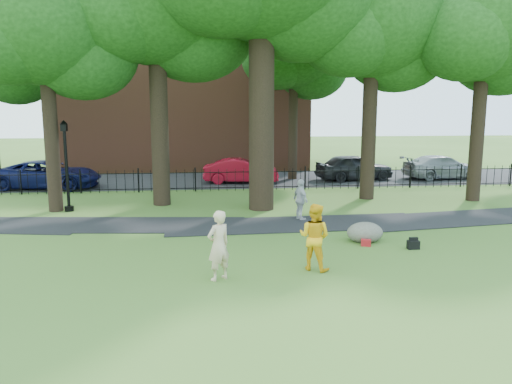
{
  "coord_description": "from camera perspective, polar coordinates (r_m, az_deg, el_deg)",
  "views": [
    {
      "loc": [
        -2.5,
        -14.7,
        4.53
      ],
      "look_at": [
        -0.76,
        2.0,
        1.64
      ],
      "focal_mm": 35.0,
      "sensor_mm": 36.0,
      "label": 1
    }
  ],
  "objects": [
    {
      "name": "tree_row",
      "position": [
        23.57,
        1.55,
        18.61
      ],
      "size": [
        26.82,
        7.96,
        12.42
      ],
      "color": "black",
      "rests_on": "ground"
    },
    {
      "name": "boulder",
      "position": [
        17.36,
        12.35,
        -4.37
      ],
      "size": [
        1.48,
        1.3,
        0.72
      ],
      "primitive_type": "ellipsoid",
      "rotation": [
        0.0,
        0.0,
        0.37
      ],
      "color": "slate",
      "rests_on": "ground"
    },
    {
      "name": "navy_van",
      "position": [
        30.02,
        -22.65,
        1.85
      ],
      "size": [
        5.87,
        3.17,
        1.57
      ],
      "primitive_type": "imported",
      "rotation": [
        0.0,
        0.0,
        1.47
      ],
      "color": "#0C103D",
      "rests_on": "ground"
    },
    {
      "name": "backpack",
      "position": [
        16.88,
        17.53,
        -5.77
      ],
      "size": [
        0.38,
        0.24,
        0.28
      ],
      "primitive_type": "cube",
      "rotation": [
        0.0,
        0.0,
        -0.03
      ],
      "color": "black",
      "rests_on": "ground"
    },
    {
      "name": "woman",
      "position": [
        13.16,
        -4.3,
        -6.11
      ],
      "size": [
        0.82,
        0.76,
        1.87
      ],
      "primitive_type": "imported",
      "rotation": [
        0.0,
        0.0,
        3.74
      ],
      "color": "beige",
      "rests_on": "ground"
    },
    {
      "name": "pedestrian",
      "position": [
        20.05,
        5.12,
        -0.9
      ],
      "size": [
        0.71,
        1.05,
        1.66
      ],
      "primitive_type": "imported",
      "rotation": [
        0.0,
        0.0,
        1.92
      ],
      "color": "#ADADB2",
      "rests_on": "ground"
    },
    {
      "name": "red_sedan",
      "position": [
        29.73,
        -1.73,
        2.43
      ],
      "size": [
        4.55,
        1.91,
        1.46
      ],
      "primitive_type": "imported",
      "rotation": [
        0.0,
        0.0,
        1.49
      ],
      "color": "maroon",
      "rests_on": "ground"
    },
    {
      "name": "footpath",
      "position": [
        19.46,
        4.59,
        -3.72
      ],
      "size": [
        36.07,
        3.85,
        0.03
      ],
      "primitive_type": "cube",
      "rotation": [
        0.0,
        0.0,
        0.03
      ],
      "color": "black",
      "rests_on": "ground"
    },
    {
      "name": "street",
      "position": [
        31.13,
        -1.28,
        1.41
      ],
      "size": [
        80.0,
        7.0,
        0.02
      ],
      "primitive_type": "cube",
      "color": "black",
      "rests_on": "ground"
    },
    {
      "name": "red_bag",
      "position": [
        16.84,
        12.46,
        -5.68
      ],
      "size": [
        0.37,
        0.3,
        0.22
      ],
      "primitive_type": "cube",
      "rotation": [
        0.0,
        0.0,
        -0.35
      ],
      "color": "maroon",
      "rests_on": "ground"
    },
    {
      "name": "man",
      "position": [
        14.03,
        6.69,
        -5.11
      ],
      "size": [
        1.16,
        1.11,
        1.88
      ],
      "primitive_type": "imported",
      "rotation": [
        0.0,
        0.0,
        2.53
      ],
      "color": "#F5AD14",
      "rests_on": "ground"
    },
    {
      "name": "brick_building",
      "position": [
        38.75,
        -8.34,
        11.85
      ],
      "size": [
        18.0,
        8.0,
        12.0
      ],
      "primitive_type": "cube",
      "color": "brown",
      "rests_on": "ground"
    },
    {
      "name": "silver_car",
      "position": [
        33.61,
        20.49,
        2.67
      ],
      "size": [
        5.3,
        2.73,
        1.47
      ],
      "primitive_type": "imported",
      "rotation": [
        0.0,
        0.0,
        1.71
      ],
      "color": "gray",
      "rests_on": "ground"
    },
    {
      "name": "ground",
      "position": [
        15.58,
        3.57,
        -7.15
      ],
      "size": [
        120.0,
        120.0,
        0.0
      ],
      "primitive_type": "plane",
      "color": "#385B20",
      "rests_on": "ground"
    },
    {
      "name": "lamppost",
      "position": [
        23.05,
        -20.84,
        2.67
      ],
      "size": [
        0.39,
        0.39,
        3.95
      ],
      "rotation": [
        0.0,
        0.0,
        -0.05
      ],
      "color": "black",
      "rests_on": "ground"
    },
    {
      "name": "iron_fence",
      "position": [
        27.1,
        -0.59,
        1.44
      ],
      "size": [
        44.0,
        0.04,
        1.2
      ],
      "color": "black",
      "rests_on": "ground"
    },
    {
      "name": "grey_car",
      "position": [
        31.52,
        11.15,
        2.81
      ],
      "size": [
        5.0,
        2.65,
        1.62
      ],
      "primitive_type": "imported",
      "rotation": [
        0.0,
        0.0,
        1.73
      ],
      "color": "black",
      "rests_on": "ground"
    }
  ]
}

